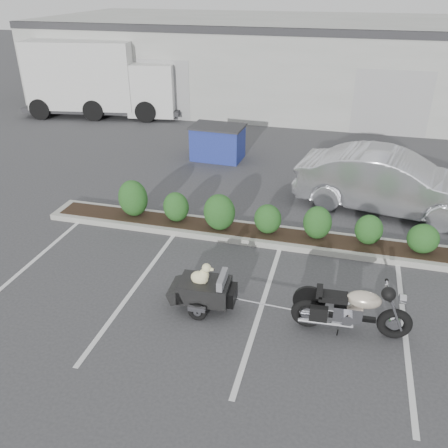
% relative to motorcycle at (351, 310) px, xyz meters
% --- Properties ---
extents(ground, '(90.00, 90.00, 0.00)m').
position_rel_motorcycle_xyz_m(ground, '(-2.89, 0.88, -0.50)').
color(ground, '#38383A').
rests_on(ground, ground).
extents(planter_kerb, '(12.00, 1.00, 0.15)m').
position_rel_motorcycle_xyz_m(planter_kerb, '(-1.89, 3.08, -0.42)').
color(planter_kerb, '#9E9E93').
rests_on(planter_kerb, ground).
extents(building, '(26.00, 10.00, 4.00)m').
position_rel_motorcycle_xyz_m(building, '(-2.89, 17.88, 1.50)').
color(building, '#9EA099').
rests_on(building, ground).
extents(motorcycle, '(2.16, 0.73, 1.24)m').
position_rel_motorcycle_xyz_m(motorcycle, '(0.00, 0.00, 0.00)').
color(motorcycle, black).
rests_on(motorcycle, ground).
extents(pet_trailer, '(1.73, 0.97, 1.03)m').
position_rel_motorcycle_xyz_m(pet_trailer, '(-2.78, 0.02, -0.06)').
color(pet_trailer, black).
rests_on(pet_trailer, ground).
extents(sedan, '(5.25, 2.60, 1.65)m').
position_rel_motorcycle_xyz_m(sedan, '(0.84, 5.55, 0.33)').
color(sedan, silver).
rests_on(sedan, ground).
extents(dumpster, '(1.88, 1.33, 1.20)m').
position_rel_motorcycle_xyz_m(dumpster, '(-4.84, 8.38, 0.11)').
color(dumpster, navy).
rests_on(dumpster, ground).
extents(delivery_truck, '(7.54, 3.52, 3.32)m').
position_rel_motorcycle_xyz_m(delivery_truck, '(-11.59, 12.95, 1.10)').
color(delivery_truck, silver).
rests_on(delivery_truck, ground).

